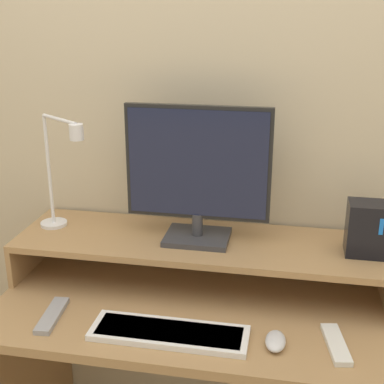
% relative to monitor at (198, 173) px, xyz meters
% --- Properties ---
extents(wall_back, '(6.00, 0.05, 2.50)m').
position_rel_monitor_xyz_m(wall_back, '(0.01, 0.21, 0.09)').
color(wall_back, beige).
rests_on(wall_back, ground_plane).
extents(desk, '(1.24, 0.65, 0.77)m').
position_rel_monitor_xyz_m(desk, '(0.01, -0.15, -0.62)').
color(desk, '#A87F51').
rests_on(desk, ground_plane).
extents(monitor_shelf, '(1.24, 0.36, 0.15)m').
position_rel_monitor_xyz_m(monitor_shelf, '(0.01, -0.00, -0.26)').
color(monitor_shelf, '#A87F51').
rests_on(monitor_shelf, desk).
extents(monitor, '(0.47, 0.17, 0.45)m').
position_rel_monitor_xyz_m(monitor, '(0.00, 0.00, 0.00)').
color(monitor, '#38383D').
rests_on(monitor, monitor_shelf).
extents(desk_lamp, '(0.23, 0.18, 0.40)m').
position_rel_monitor_xyz_m(desk_lamp, '(-0.46, -0.02, -0.03)').
color(desk_lamp, silver).
rests_on(desk_lamp, monitor_shelf).
extents(router_dock, '(0.12, 0.10, 0.17)m').
position_rel_monitor_xyz_m(router_dock, '(0.54, -0.01, -0.15)').
color(router_dock, black).
rests_on(router_dock, monitor_shelf).
extents(keyboard, '(0.46, 0.14, 0.02)m').
position_rel_monitor_xyz_m(keyboard, '(-0.02, -0.34, -0.38)').
color(keyboard, white).
rests_on(keyboard, desk).
extents(mouse, '(0.06, 0.10, 0.03)m').
position_rel_monitor_xyz_m(mouse, '(0.28, -0.33, -0.37)').
color(mouse, silver).
rests_on(mouse, desk).
extents(remote_control, '(0.07, 0.19, 0.02)m').
position_rel_monitor_xyz_m(remote_control, '(-0.39, -0.32, -0.38)').
color(remote_control, '#99999E').
rests_on(remote_control, desk).
extents(remote_secondary, '(0.08, 0.19, 0.02)m').
position_rel_monitor_xyz_m(remote_secondary, '(0.45, -0.30, -0.38)').
color(remote_secondary, white).
rests_on(remote_secondary, desk).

